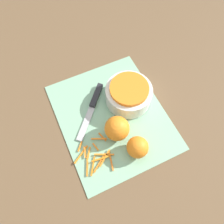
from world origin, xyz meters
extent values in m
plane|color=brown|center=(0.00, 0.00, 0.00)|extent=(4.00, 4.00, 0.00)
cube|color=#84B793|center=(0.00, 0.00, 0.00)|extent=(0.44, 0.37, 0.01)
cylinder|color=silver|center=(-0.04, 0.08, 0.04)|extent=(0.17, 0.17, 0.07)
cylinder|color=orange|center=(-0.04, 0.08, 0.08)|extent=(0.14, 0.14, 0.02)
cube|color=#232328|center=(-0.10, -0.02, 0.01)|extent=(0.09, 0.08, 0.02)
cube|color=#B2B2B7|center=(-0.01, -0.10, 0.01)|extent=(0.11, 0.11, 0.00)
sphere|color=orange|center=(0.15, 0.02, 0.04)|extent=(0.07, 0.07, 0.07)
sphere|color=orange|center=(0.07, -0.01, 0.05)|extent=(0.08, 0.08, 0.08)
cube|color=orange|center=(0.14, -0.13, 0.01)|extent=(0.06, 0.04, 0.00)
cube|color=orange|center=(0.14, -0.15, 0.01)|extent=(0.05, 0.02, 0.00)
cube|color=orange|center=(0.13, -0.10, 0.01)|extent=(0.01, 0.06, 0.00)
cube|color=orange|center=(0.08, -0.14, 0.01)|extent=(0.04, 0.02, 0.00)
cube|color=orange|center=(0.06, -0.15, 0.01)|extent=(0.03, 0.03, 0.00)
cube|color=orange|center=(0.06, -0.08, 0.01)|extent=(0.03, 0.05, 0.00)
cube|color=orange|center=(0.12, -0.08, 0.01)|extent=(0.03, 0.06, 0.00)
cube|color=orange|center=(0.09, -0.13, 0.01)|extent=(0.04, 0.03, 0.00)
cube|color=orange|center=(0.13, -0.09, 0.01)|extent=(0.04, 0.06, 0.00)
cube|color=orange|center=(0.06, -0.06, 0.01)|extent=(0.04, 0.02, 0.00)
cube|color=orange|center=(0.15, -0.07, 0.01)|extent=(0.07, 0.02, 0.00)
cube|color=orange|center=(0.14, -0.11, 0.01)|extent=(0.05, 0.06, 0.00)
cube|color=orange|center=(0.08, -0.10, 0.01)|extent=(0.03, 0.01, 0.00)
cube|color=orange|center=(0.09, -0.15, 0.01)|extent=(0.04, 0.06, 0.00)
camera|label=1|loc=(0.31, -0.14, 0.71)|focal=35.00mm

